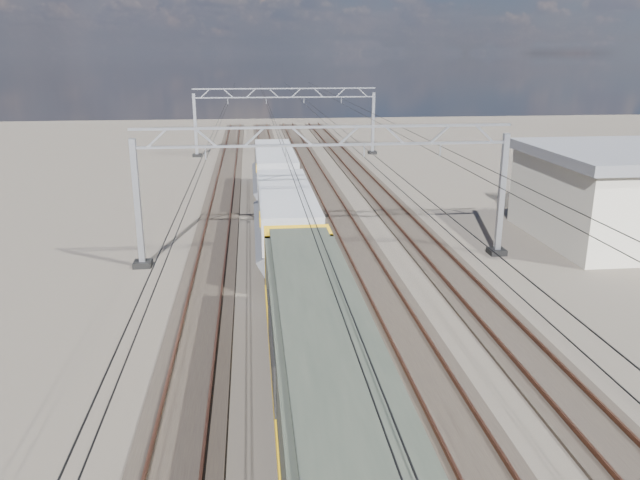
{
  "coord_description": "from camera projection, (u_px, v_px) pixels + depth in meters",
  "views": [
    {
      "loc": [
        -3.74,
        -27.32,
        10.58
      ],
      "look_at": [
        -0.73,
        -0.2,
        2.4
      ],
      "focal_mm": 35.0,
      "sensor_mm": 36.0,
      "label": 1
    }
  ],
  "objects": [
    {
      "name": "hopper_wagon_mid",
      "position": [
        275.0,
        169.0,
        46.81
      ],
      "size": [
        3.38,
        13.0,
        3.25
      ],
      "color": "black",
      "rests_on": "ground"
    },
    {
      "name": "overhead_wires",
      "position": [
        317.0,
        142.0,
        35.41
      ],
      "size": [
        12.03,
        140.0,
        0.53
      ],
      "color": "black",
      "rests_on": "ground"
    },
    {
      "name": "track_outer_east",
      "position": [
        458.0,
        281.0,
        30.05
      ],
      "size": [
        2.6,
        140.0,
        0.3
      ],
      "color": "black",
      "rests_on": "ground"
    },
    {
      "name": "catenary_gantry_mid",
      "position": [
        325.0,
        188.0,
        32.13
      ],
      "size": [
        19.9,
        0.9,
        7.11
      ],
      "color": "#9397A0",
      "rests_on": "ground"
    },
    {
      "name": "track_outer_west",
      "position": [
        206.0,
        291.0,
        28.79
      ],
      "size": [
        2.6,
        140.0,
        0.3
      ],
      "color": "black",
      "rests_on": "ground"
    },
    {
      "name": "track_loco",
      "position": [
        293.0,
        287.0,
        29.21
      ],
      "size": [
        2.6,
        140.0,
        0.3
      ],
      "color": "black",
      "rests_on": "ground"
    },
    {
      "name": "catenary_gantry_far",
      "position": [
        285.0,
        119.0,
        66.4
      ],
      "size": [
        19.9,
        0.9,
        7.11
      ],
      "color": "#9397A0",
      "rests_on": "ground"
    },
    {
      "name": "ground",
      "position": [
        335.0,
        287.0,
        29.44
      ],
      "size": [
        160.0,
        160.0,
        0.0
      ],
      "primitive_type": "plane",
      "color": "black",
      "rests_on": "ground"
    },
    {
      "name": "hopper_wagon_lead",
      "position": [
        286.0,
        216.0,
        33.29
      ],
      "size": [
        3.38,
        13.0,
        3.25
      ],
      "color": "black",
      "rests_on": "ground"
    },
    {
      "name": "locomotive",
      "position": [
        325.0,
        380.0,
        16.42
      ],
      "size": [
        2.76,
        21.1,
        3.62
      ],
      "color": "black",
      "rests_on": "ground"
    },
    {
      "name": "track_inner_east",
      "position": [
        377.0,
        284.0,
        29.63
      ],
      "size": [
        2.6,
        140.0,
        0.3
      ],
      "color": "black",
      "rests_on": "ground"
    }
  ]
}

